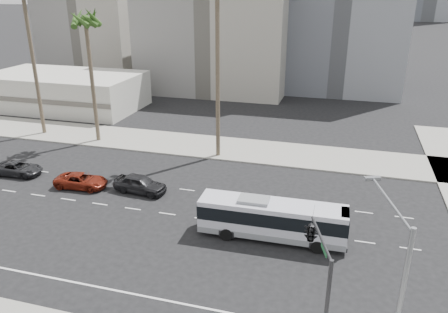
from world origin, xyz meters
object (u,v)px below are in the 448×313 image
(car_a, at_px, (140,184))
(streetlight_corner, at_px, (396,289))
(car_c, at_px, (18,168))
(traffic_signal, at_px, (313,240))
(city_bus, at_px, (272,218))
(palm_mid, at_px, (86,23))
(car_b, at_px, (81,181))

(car_a, height_order, streetlight_corner, streetlight_corner)
(car_c, distance_m, traffic_signal, 31.79)
(city_bus, height_order, traffic_signal, traffic_signal)
(car_c, distance_m, streetlight_corner, 35.66)
(car_c, xyz_separation_m, palm_mid, (2.22, 10.71, 12.53))
(city_bus, height_order, car_c, city_bus)
(traffic_signal, bearing_deg, car_b, 132.51)
(car_a, xyz_separation_m, car_b, (-5.50, -0.54, -0.15))
(car_a, distance_m, streetlight_corner, 24.44)
(car_c, height_order, streetlight_corner, streetlight_corner)
(streetlight_corner, bearing_deg, car_b, 127.49)
(streetlight_corner, relative_size, palm_mid, 0.59)
(car_c, bearing_deg, city_bus, -103.27)
(car_a, relative_size, car_b, 1.00)
(car_c, bearing_deg, palm_mid, -14.93)
(car_b, bearing_deg, traffic_signal, -124.69)
(city_bus, relative_size, traffic_signal, 1.54)
(traffic_signal, distance_m, palm_mid, 36.29)
(city_bus, distance_m, car_b, 18.19)
(city_bus, relative_size, car_b, 2.23)
(traffic_signal, bearing_deg, city_bus, 93.66)
(palm_mid, bearing_deg, streetlight_corner, -40.29)
(car_c, height_order, traffic_signal, traffic_signal)
(city_bus, xyz_separation_m, palm_mid, (-22.99, 15.17, 11.61))
(city_bus, xyz_separation_m, car_a, (-12.29, 4.19, -0.77))
(car_a, relative_size, car_c, 1.00)
(car_b, distance_m, traffic_signal, 24.94)
(car_b, bearing_deg, palm_mid, 19.90)
(city_bus, height_order, palm_mid, palm_mid)
(streetlight_corner, distance_m, palm_mid, 40.20)
(car_b, bearing_deg, car_c, 79.35)
(car_a, distance_m, traffic_signal, 20.80)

